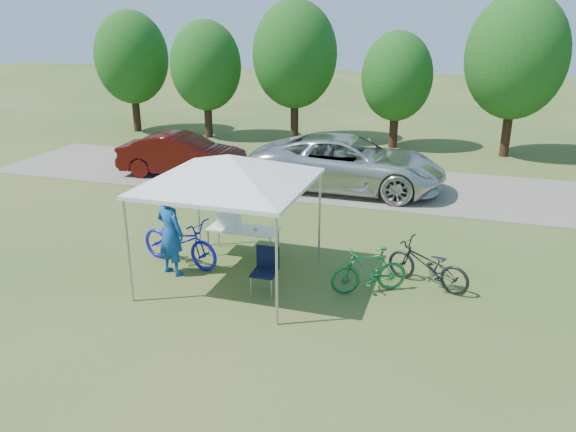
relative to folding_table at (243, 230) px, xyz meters
The scene contains 14 objects.
ground 1.45m from the folding_table, 78.19° to the right, with size 100.00×100.00×0.00m, color #2D5119.
gravel_strip 6.75m from the folding_table, 87.71° to the left, with size 24.00×5.00×0.02m, color gray.
canopy 2.42m from the folding_table, 78.19° to the right, with size 4.53×4.53×3.00m.
treeline 13.09m from the folding_table, 90.12° to the left, with size 24.89×4.28×6.30m.
folding_table is the anchor object (origin of this frame).
folding_chair 1.94m from the folding_table, 54.42° to the right, with size 0.50×0.51×0.94m.
cooler 0.42m from the folding_table, behind, with size 0.50×0.34×0.36m.
ice_cream_cup 0.33m from the folding_table, ahead, with size 0.08×0.08×0.06m, color gold.
cyclist 1.81m from the folding_table, 128.26° to the right, with size 0.69×0.45×1.90m, color #124498.
bike_blue 1.48m from the folding_table, 142.78° to the right, with size 0.73×2.09×1.10m, color #1C16C8.
bike_green 3.28m from the folding_table, 17.59° to the right, with size 0.45×1.59×0.96m, color #166632.
bike_dark 4.24m from the folding_table, ahead, with size 0.63×1.82×0.95m, color black.
minivan 6.15m from the folding_table, 78.83° to the left, with size 2.85×6.18×1.72m, color silver.
sedan 7.57m from the folding_table, 128.09° to the left, with size 1.54×4.43×1.46m, color #420D0B.
Camera 1 is at (4.41, -10.00, 5.28)m, focal length 35.00 mm.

